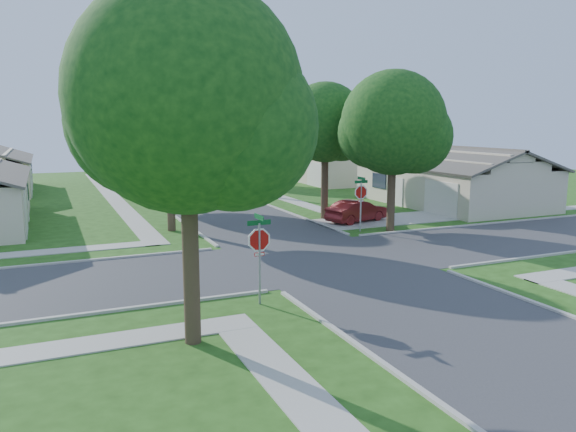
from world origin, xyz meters
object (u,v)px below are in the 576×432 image
at_px(stop_sign_sw, 259,244).
at_px(tree_ne_corner, 394,128).
at_px(house_ne_near, 451,183).
at_px(car_driveway, 357,211).
at_px(stop_sign_ne, 361,194).
at_px(tree_e_far, 211,121).
at_px(tree_w_mid, 135,114).
at_px(tree_w_far, 114,126).
at_px(tree_e_near, 326,126).
at_px(tree_e_mid, 256,117).
at_px(house_ne_far, 334,166).
at_px(car_curb_west, 124,171).
at_px(car_curb_east, 179,175).
at_px(tree_sw_corner, 189,108).
at_px(tree_w_near, 169,118).

distance_m(stop_sign_sw, tree_ne_corner, 14.64).
bearing_deg(house_ne_near, tree_ne_corner, -144.82).
distance_m(house_ne_near, car_driveway, 10.70).
bearing_deg(stop_sign_ne, tree_e_far, 89.90).
xyz_separation_m(stop_sign_sw, tree_w_mid, (0.06, 25.71, 4.46)).
bearing_deg(tree_w_mid, stop_sign_sw, -90.13).
bearing_deg(house_ne_near, stop_sign_sw, -142.82).
relative_size(tree_w_far, car_driveway, 1.98).
height_order(tree_e_near, car_driveway, tree_e_near).
bearing_deg(house_ne_near, tree_e_mid, 138.30).
xyz_separation_m(tree_e_mid, house_ne_far, (11.23, 7.99, -4.74)).
bearing_deg(tree_w_mid, tree_e_near, -51.95).
relative_size(stop_sign_sw, house_ne_far, 0.22).
bearing_deg(tree_e_far, car_curb_west, 143.98).
bearing_deg(tree_ne_corner, car_curb_east, 99.74).
bearing_deg(tree_w_mid, tree_sw_corner, -95.70).
xyz_separation_m(tree_e_mid, tree_ne_corner, (1.60, -16.80, -0.66)).
bearing_deg(tree_w_far, tree_e_near, -69.39).
relative_size(stop_sign_ne, tree_e_far, 0.34).
height_order(tree_e_mid, car_curb_east, tree_e_mid).
height_order(tree_e_near, house_ne_near, tree_e_near).
distance_m(tree_e_near, house_ne_near, 12.14).
distance_m(stop_sign_ne, tree_w_far, 30.96).
bearing_deg(tree_sw_corner, tree_e_near, 52.70).
relative_size(tree_w_near, house_ne_near, 0.66).
height_order(tree_ne_corner, house_ne_far, tree_ne_corner).
height_order(tree_e_mid, tree_w_near, tree_e_mid).
relative_size(house_ne_near, house_ne_far, 1.00).
height_order(tree_w_far, car_driveway, tree_w_far).
bearing_deg(tree_e_far, stop_sign_ne, -90.10).
bearing_deg(tree_sw_corner, tree_w_mid, 84.30).
bearing_deg(stop_sign_sw, tree_e_near, 55.41).
distance_m(stop_sign_ne, tree_e_far, 29.57).
distance_m(tree_e_mid, tree_w_mid, 9.40).
height_order(tree_sw_corner, car_curb_east, tree_sw_corner).
bearing_deg(house_ne_far, car_curb_west, 150.65).
distance_m(tree_w_near, car_driveway, 12.08).
relative_size(tree_e_near, car_curb_west, 1.62).
bearing_deg(tree_w_far, car_curb_east, -2.10).
bearing_deg(stop_sign_ne, tree_w_near, 155.26).
bearing_deg(tree_ne_corner, tree_w_far, 110.28).
bearing_deg(tree_e_near, house_ne_near, 10.04).
distance_m(house_ne_far, car_curb_east, 15.49).
relative_size(tree_w_mid, car_curb_west, 1.87).
height_order(tree_w_near, car_curb_east, tree_w_near).
bearing_deg(tree_e_near, tree_e_far, 90.00).
distance_m(stop_sign_ne, tree_w_mid, 19.31).
xyz_separation_m(tree_e_mid, car_driveway, (1.24, -13.73, -5.58)).
relative_size(tree_e_mid, tree_w_near, 1.03).
distance_m(stop_sign_sw, tree_w_mid, 26.09).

